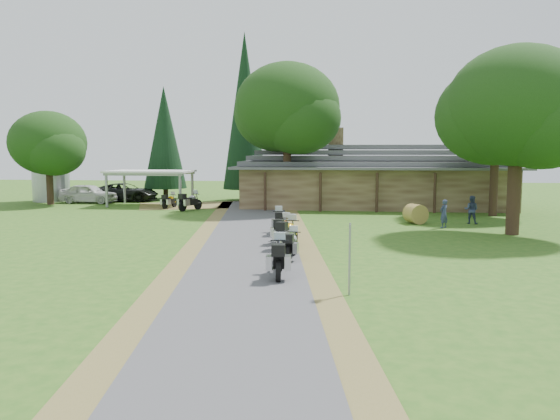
# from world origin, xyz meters

# --- Properties ---
(ground) EXTENTS (120.00, 120.00, 0.00)m
(ground) POSITION_xyz_m (0.00, 0.00, 0.00)
(ground) COLOR #2A5919
(ground) RESTS_ON ground
(driveway) EXTENTS (51.95, 51.95, 0.00)m
(driveway) POSITION_xyz_m (-0.50, 4.00, 0.00)
(driveway) COLOR #434346
(driveway) RESTS_ON ground
(lodge) EXTENTS (21.40, 9.40, 4.90)m
(lodge) POSITION_xyz_m (6.00, 24.00, 2.45)
(lodge) COLOR brown
(lodge) RESTS_ON ground
(silo) EXTENTS (3.37, 3.37, 6.25)m
(silo) POSITION_xyz_m (-21.66, 25.35, 3.13)
(silo) COLOR gray
(silo) RESTS_ON ground
(carport) EXTENTS (6.55, 4.44, 2.80)m
(carport) POSITION_xyz_m (-11.67, 22.58, 1.40)
(carport) COLOR silver
(carport) RESTS_ON ground
(car_white_sedan) EXTENTS (2.85, 6.19, 2.02)m
(car_white_sedan) POSITION_xyz_m (-17.61, 24.01, 1.01)
(car_white_sedan) COLOR silver
(car_white_sedan) RESTS_ON ground
(car_dark_suv) EXTENTS (2.77, 6.21, 2.35)m
(car_dark_suv) POSITION_xyz_m (-15.23, 26.04, 1.18)
(car_dark_suv) COLOR black
(car_dark_suv) RESTS_ON ground
(motorcycle_row_a) EXTENTS (0.85, 2.14, 1.43)m
(motorcycle_row_a) POSITION_xyz_m (1.43, -1.29, 0.71)
(motorcycle_row_a) COLOR navy
(motorcycle_row_a) RESTS_ON ground
(motorcycle_row_b) EXTENTS (0.73, 1.87, 1.25)m
(motorcycle_row_b) POSITION_xyz_m (1.56, 1.84, 0.63)
(motorcycle_row_b) COLOR #ABACB3
(motorcycle_row_b) RESTS_ON ground
(motorcycle_row_c) EXTENTS (1.15, 2.19, 1.43)m
(motorcycle_row_c) POSITION_xyz_m (1.17, 4.41, 0.71)
(motorcycle_row_c) COLOR #CB9407
(motorcycle_row_c) RESTS_ON ground
(motorcycle_row_d) EXTENTS (0.94, 2.04, 1.35)m
(motorcycle_row_d) POSITION_xyz_m (0.81, 5.80, 0.67)
(motorcycle_row_d) COLOR #C2641C
(motorcycle_row_d) RESTS_ON ground
(motorcycle_row_e) EXTENTS (0.92, 2.08, 1.38)m
(motorcycle_row_e) POSITION_xyz_m (0.29, 8.52, 0.69)
(motorcycle_row_e) COLOR black
(motorcycle_row_e) RESTS_ON ground
(motorcycle_carport_a) EXTENTS (0.94, 1.85, 1.21)m
(motorcycle_carport_a) POSITION_xyz_m (-9.51, 20.62, 0.61)
(motorcycle_carport_a) COLOR #DF9E03
(motorcycle_carport_a) RESTS_ON ground
(motorcycle_carport_b) EXTENTS (1.55, 2.20, 1.44)m
(motorcycle_carport_b) POSITION_xyz_m (-7.50, 19.23, 0.72)
(motorcycle_carport_b) COLOR slate
(motorcycle_carport_b) RESTS_ON ground
(person_a) EXTENTS (0.65, 0.65, 1.88)m
(person_a) POSITION_xyz_m (9.25, 11.79, 0.94)
(person_a) COLOR navy
(person_a) RESTS_ON ground
(person_b) EXTENTS (0.67, 0.58, 1.96)m
(person_b) POSITION_xyz_m (11.21, 13.83, 0.98)
(person_b) COLOR navy
(person_b) RESTS_ON ground
(hay_bale) EXTENTS (1.48, 1.42, 1.17)m
(hay_bale) POSITION_xyz_m (7.93, 13.54, 0.58)
(hay_bale) COLOR olive
(hay_bale) RESTS_ON ground
(sign_post) EXTENTS (0.39, 0.07, 2.17)m
(sign_post) POSITION_xyz_m (3.79, -3.48, 1.09)
(sign_post) COLOR gray
(sign_post) RESTS_ON ground
(oak_lodge_left) EXTENTS (7.66, 7.66, 12.15)m
(oak_lodge_left) POSITION_xyz_m (-0.52, 20.67, 6.08)
(oak_lodge_left) COLOR #18330F
(oak_lodge_left) RESTS_ON ground
(oak_lodge_right) EXTENTS (6.44, 6.44, 10.49)m
(oak_lodge_right) POSITION_xyz_m (13.61, 18.22, 5.25)
(oak_lodge_right) COLOR #18330F
(oak_lodge_right) RESTS_ON ground
(oak_driveway) EXTENTS (7.22, 7.22, 10.62)m
(oak_driveway) POSITION_xyz_m (12.34, 9.67, 5.31)
(oak_driveway) COLOR #18330F
(oak_driveway) RESTS_ON ground
(oak_silo) EXTENTS (6.05, 6.05, 8.05)m
(oak_silo) POSITION_xyz_m (-20.09, 22.35, 4.03)
(oak_silo) COLOR #18330F
(oak_silo) RESTS_ON ground
(cedar_near) EXTENTS (3.92, 3.92, 14.63)m
(cedar_near) POSITION_xyz_m (-4.98, 28.06, 7.32)
(cedar_near) COLOR black
(cedar_near) RESTS_ON ground
(cedar_far) EXTENTS (3.83, 3.83, 10.14)m
(cedar_far) POSITION_xyz_m (-12.39, 28.42, 5.07)
(cedar_far) COLOR black
(cedar_far) RESTS_ON ground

